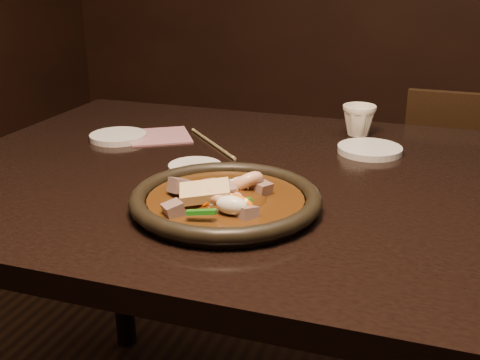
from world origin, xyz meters
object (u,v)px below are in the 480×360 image
(chair, at_px, (466,216))
(plate, at_px, (226,201))
(tea_cup, at_px, (359,119))
(table, at_px, (352,223))

(chair, relative_size, plate, 2.64)
(plate, xyz_separation_m, tea_cup, (0.14, 0.50, 0.02))
(chair, distance_m, tea_cup, 0.56)
(table, height_order, plate, plate)
(chair, xyz_separation_m, plate, (-0.41, -0.85, 0.32))
(chair, xyz_separation_m, tea_cup, (-0.27, -0.35, 0.34))
(plate, distance_m, tea_cup, 0.52)
(plate, bearing_deg, table, 45.57)
(plate, bearing_deg, chair, 64.29)
(table, height_order, chair, chair)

